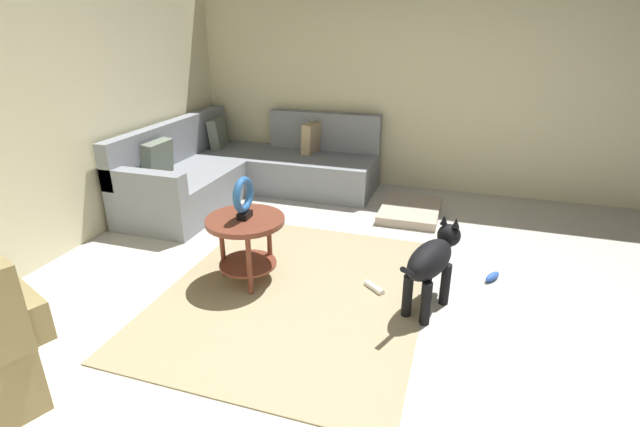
{
  "coord_description": "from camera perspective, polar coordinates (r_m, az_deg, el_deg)",
  "views": [
    {
      "loc": [
        -2.7,
        -0.41,
        1.93
      ],
      "look_at": [
        0.45,
        0.6,
        0.55
      ],
      "focal_mm": 26.24,
      "sensor_mm": 36.0,
      "label": 1
    }
  ],
  "objects": [
    {
      "name": "dog_toy_rope",
      "position": [
        3.65,
        6.62,
        -8.98
      ],
      "size": [
        0.16,
        0.18,
        0.05
      ],
      "primitive_type": "cylinder",
      "rotation": [
        0.0,
        1.57,
        0.89
      ],
      "color": "silver",
      "rests_on": "ground_plane"
    },
    {
      "name": "dog",
      "position": [
        3.35,
        13.52,
        -5.61
      ],
      "size": [
        0.81,
        0.39,
        0.63
      ],
      "rotation": [
        0.0,
        0.0,
        4.36
      ],
      "color": "black",
      "rests_on": "ground_plane"
    },
    {
      "name": "sectional_couch",
      "position": [
        5.53,
        -9.17,
        5.11
      ],
      "size": [
        2.2,
        2.25,
        0.88
      ],
      "color": "gray",
      "rests_on": "ground_plane"
    },
    {
      "name": "dog_bed_mat",
      "position": [
        5.07,
        10.94,
        0.37
      ],
      "size": [
        0.8,
        0.6,
        0.09
      ],
      "primitive_type": "cube",
      "color": "#B2A38E",
      "rests_on": "ground_plane"
    },
    {
      "name": "dog_toy_bone",
      "position": [
        4.0,
        20.28,
        -7.23
      ],
      "size": [
        0.19,
        0.14,
        0.06
      ],
      "primitive_type": "ellipsoid",
      "rotation": [
        0.0,
        0.0,
        2.62
      ],
      "color": "blue",
      "rests_on": "ground_plane"
    },
    {
      "name": "ground_plane",
      "position": [
        3.37,
        7.61,
        -13.53
      ],
      "size": [
        6.0,
        6.0,
        0.1
      ],
      "primitive_type": "cube",
      "color": "beige"
    },
    {
      "name": "wall_back",
      "position": [
        4.34,
        -33.77,
        11.27
      ],
      "size": [
        6.0,
        0.12,
        2.7
      ],
      "primitive_type": "cube",
      "color": "beige",
      "rests_on": "ground_plane"
    },
    {
      "name": "torus_sculpture",
      "position": [
        3.51,
        -9.31,
        2.03
      ],
      "size": [
        0.28,
        0.08,
        0.33
      ],
      "color": "black",
      "rests_on": "side_table"
    },
    {
      "name": "side_table",
      "position": [
        3.62,
        -9.02,
        -2.34
      ],
      "size": [
        0.6,
        0.6,
        0.54
      ],
      "color": "brown",
      "rests_on": "ground_plane"
    },
    {
      "name": "area_rug",
      "position": [
        3.61,
        -3.0,
        -9.58
      ],
      "size": [
        2.3,
        1.9,
        0.01
      ],
      "primitive_type": "cube",
      "color": "tan",
      "rests_on": "ground_plane"
    },
    {
      "name": "wall_right",
      "position": [
        5.68,
        14.1,
        16.14
      ],
      "size": [
        0.12,
        6.0,
        2.7
      ],
      "primitive_type": "cube",
      "color": "beige",
      "rests_on": "ground_plane"
    }
  ]
}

